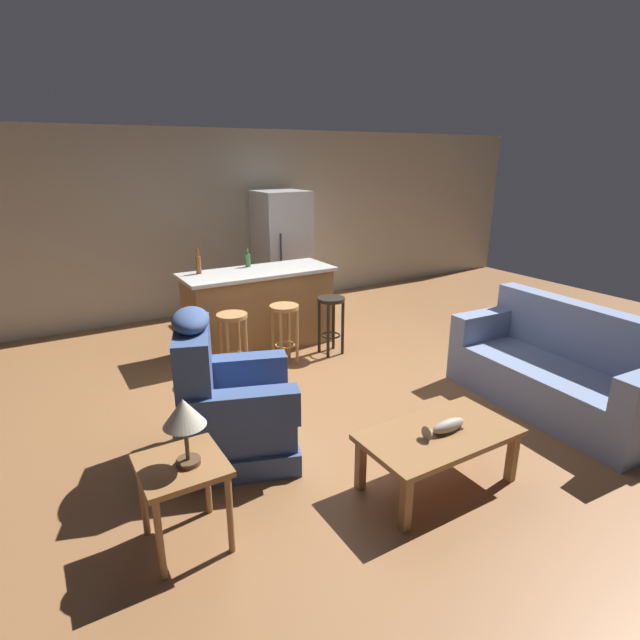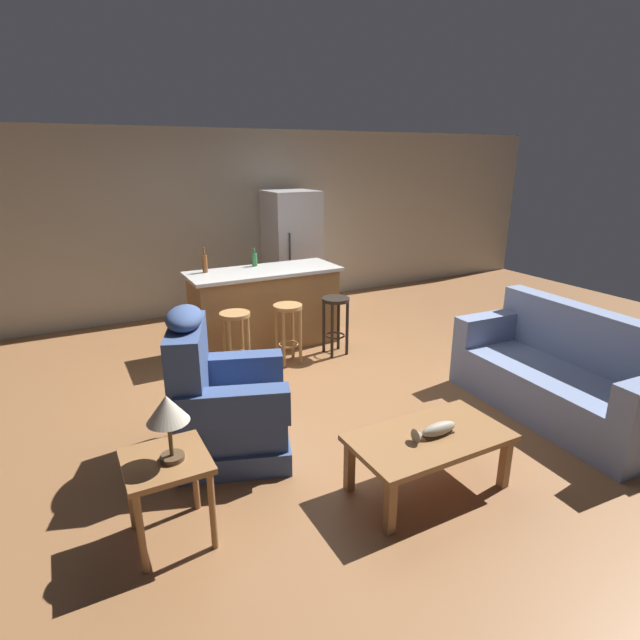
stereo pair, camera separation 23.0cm
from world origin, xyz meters
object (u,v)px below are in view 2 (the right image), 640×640
object	(u,v)px
recliner_near_lamp	(221,403)
refrigerator	(292,252)
bottle_short_amber	(205,263)
bar_stool_middle	(288,323)
bar_stool_right	(336,315)
bottle_tall_green	(255,259)
fish_figurine	(435,430)
coffee_table	(429,442)
end_table	(167,473)
couch	(564,377)
table_lamp	(167,412)
bar_stool_left	(236,331)
kitchen_island	(265,308)

from	to	relation	value
recliner_near_lamp	refrigerator	bearing A→B (deg)	76.06
recliner_near_lamp	bottle_short_amber	size ratio (longest dim) A/B	4.17
bar_stool_middle	bar_stool_right	distance (m)	0.60
refrigerator	bottle_tall_green	xyz separation A→B (m)	(-0.94, -0.96, 0.15)
fish_figurine	bottle_short_amber	bearing A→B (deg)	100.23
coffee_table	end_table	world-z (taller)	end_table
bar_stool_middle	bar_stool_right	bearing A→B (deg)	0.00
couch	bottle_tall_green	distance (m)	3.60
coffee_table	recliner_near_lamp	size ratio (longest dim) A/B	0.92
table_lamp	bar_stool_left	distance (m)	2.49
bar_stool_middle	end_table	bearing A→B (deg)	-129.28
kitchen_island	bar_stool_right	xyz separation A→B (m)	(0.62, -0.63, -0.01)
fish_figurine	bottle_tall_green	distance (m)	3.44
refrigerator	bar_stool_left	bearing A→B (deg)	-129.58
coffee_table	end_table	size ratio (longest dim) A/B	1.96
kitchen_island	bar_stool_right	bearing A→B (deg)	-45.42
fish_figurine	recliner_near_lamp	bearing A→B (deg)	134.95
bar_stool_right	bottle_short_amber	size ratio (longest dim) A/B	2.36
bottle_short_amber	couch	bearing A→B (deg)	-51.81
couch	table_lamp	size ratio (longest dim) A/B	4.74
kitchen_island	bar_stool_middle	bearing A→B (deg)	-88.55
bar_stool_middle	bottle_tall_green	distance (m)	1.04
coffee_table	recliner_near_lamp	xyz separation A→B (m)	(-1.12, 1.12, 0.06)
bar_stool_left	bottle_tall_green	world-z (taller)	bottle_tall_green
couch	refrigerator	world-z (taller)	refrigerator
end_table	table_lamp	size ratio (longest dim) A/B	1.37
end_table	bottle_short_amber	world-z (taller)	bottle_short_amber
fish_figurine	bar_stool_left	bearing A→B (deg)	102.20
couch	bottle_tall_green	world-z (taller)	bottle_tall_green
bar_stool_middle	coffee_table	bearing A→B (deg)	-91.84
couch	recliner_near_lamp	xyz separation A→B (m)	(-2.91, 0.81, 0.08)
kitchen_island	end_table	bearing A→B (deg)	-122.09
end_table	table_lamp	bearing A→B (deg)	-42.77
fish_figurine	couch	size ratio (longest dim) A/B	0.18
bar_stool_middle	bar_stool_left	bearing A→B (deg)	180.00
coffee_table	couch	xyz separation A→B (m)	(1.79, 0.30, -0.02)
bar_stool_middle	couch	bearing A→B (deg)	-52.13
recliner_near_lamp	refrigerator	size ratio (longest dim) A/B	0.68
fish_figurine	bottle_tall_green	xyz separation A→B (m)	(0.02, 3.40, 0.57)
recliner_near_lamp	bar_stool_right	bearing A→B (deg)	56.81
bar_stool_left	refrigerator	world-z (taller)	refrigerator
recliner_near_lamp	kitchen_island	xyz separation A→B (m)	(1.18, 2.01, 0.06)
fish_figurine	bar_stool_left	size ratio (longest dim) A/B	0.50
recliner_near_lamp	bottle_tall_green	bearing A→B (deg)	82.07
table_lamp	bar_stool_middle	xyz separation A→B (m)	(1.73, 2.19, -0.40)
fish_figurine	kitchen_island	bearing A→B (deg)	89.21
fish_figurine	bar_stool_middle	bearing A→B (deg)	88.65
refrigerator	bottle_short_amber	xyz separation A→B (m)	(-1.57, -1.01, 0.18)
table_lamp	refrigerator	size ratio (longest dim) A/B	0.23
end_table	bar_stool_right	bearing A→B (deg)	42.30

